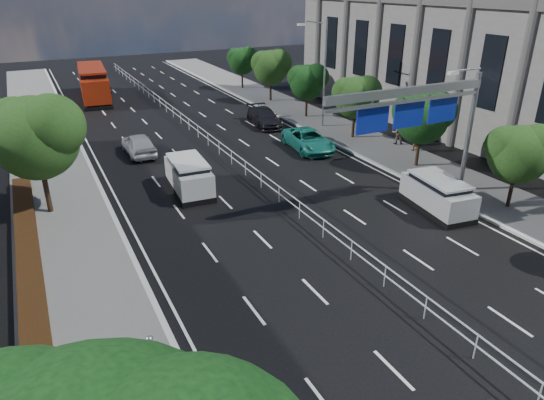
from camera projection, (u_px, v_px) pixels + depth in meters
ground at (455, 344)px, 17.25m from camera, size 160.00×160.00×0.00m
median_fence at (223, 150)px, 35.32m from camera, size 0.05×85.00×1.02m
hedge_near at (38, 368)px, 15.70m from camera, size 1.00×36.00×0.44m
toilet_sign at (136, 388)px, 11.53m from camera, size 1.62×0.18×4.34m
overhead_gantry at (422, 108)px, 25.87m from camera, size 10.24×0.38×7.45m
streetlight_far at (322, 67)px, 40.55m from camera, size 2.78×2.40×9.00m
civic_hall at (475, 50)px, 42.29m from camera, size 14.40×36.00×14.35m
near_tree_back at (36, 133)px, 25.05m from camera, size 4.84×4.51×6.69m
far_tree_c at (520, 151)px, 26.13m from camera, size 3.52×3.28×4.94m
far_tree_d at (423, 115)px, 32.11m from camera, size 3.85×3.59×5.34m
far_tree_e at (356, 95)px, 38.27m from camera, size 3.63×3.38×5.13m
far_tree_f at (308, 80)px, 44.39m from camera, size 3.52×3.28×5.02m
far_tree_g at (271, 66)px, 50.38m from camera, size 3.96×3.69×5.45m
far_tree_h at (242, 59)px, 56.61m from camera, size 3.41×3.18×4.91m
white_minivan at (189, 176)px, 29.39m from camera, size 2.32×4.80×2.03m
red_bus at (93, 82)px, 52.46m from camera, size 3.76×11.73×3.45m
near_car_silver at (139, 144)px, 35.79m from camera, size 1.94×4.70×1.59m
near_car_dark at (104, 86)px, 56.13m from camera, size 1.86×4.29×1.37m
silver_minivan at (438, 195)px, 26.97m from camera, size 2.55×4.84×1.92m
parked_car_teal at (308, 140)px, 36.84m from camera, size 3.07×5.72×1.53m
parked_car_dark at (264, 117)px, 43.08m from camera, size 2.71×5.38×1.50m
pedestrian_a at (416, 138)px, 36.15m from camera, size 0.79×0.60×1.97m
pedestrian_b at (398, 133)px, 37.63m from camera, size 1.10×1.02×1.82m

